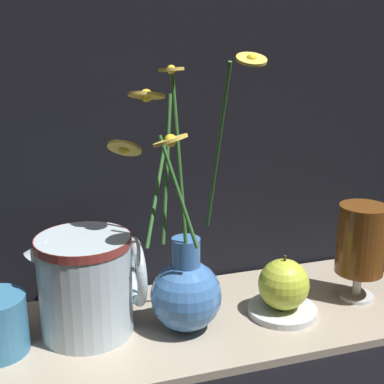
{
  "coord_description": "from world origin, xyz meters",
  "views": [
    {
      "loc": [
        -0.22,
        -0.67,
        0.42
      ],
      "look_at": [
        -0.01,
        0.0,
        0.21
      ],
      "focal_mm": 50.0,
      "sensor_mm": 36.0,
      "label": 1
    }
  ],
  "objects": [
    {
      "name": "vase_with_flowers",
      "position": [
        -0.02,
        -0.02,
        0.08
      ],
      "size": [
        0.21,
        0.15,
        0.38
      ],
      "color": "#3F72B7",
      "rests_on": "shelf"
    },
    {
      "name": "saucer_plate",
      "position": [
        0.13,
        -0.02,
        0.02
      ],
      "size": [
        0.1,
        0.1,
        0.01
      ],
      "color": "silver",
      "rests_on": "shelf"
    },
    {
      "name": "ground_plane",
      "position": [
        0.0,
        0.0,
        0.0
      ],
      "size": [
        6.0,
        6.0,
        0.0
      ],
      "primitive_type": "plane",
      "color": "black"
    },
    {
      "name": "ceramic_pitcher",
      "position": [
        -0.15,
        0.01,
        0.09
      ],
      "size": [
        0.16,
        0.13,
        0.15
      ],
      "color": "silver",
      "rests_on": "shelf"
    },
    {
      "name": "shelf",
      "position": [
        0.0,
        0.0,
        0.01
      ],
      "size": [
        0.74,
        0.26,
        0.01
      ],
      "color": "tan",
      "rests_on": "ground_plane"
    },
    {
      "name": "tea_glass",
      "position": [
        0.27,
        -0.01,
        0.11
      ],
      "size": [
        0.07,
        0.07,
        0.15
      ],
      "color": "silver",
      "rests_on": "shelf"
    },
    {
      "name": "orange_fruit",
      "position": [
        0.13,
        -0.02,
        0.06
      ],
      "size": [
        0.08,
        0.08,
        0.08
      ],
      "color": "#B7C638",
      "rests_on": "saucer_plate"
    }
  ]
}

